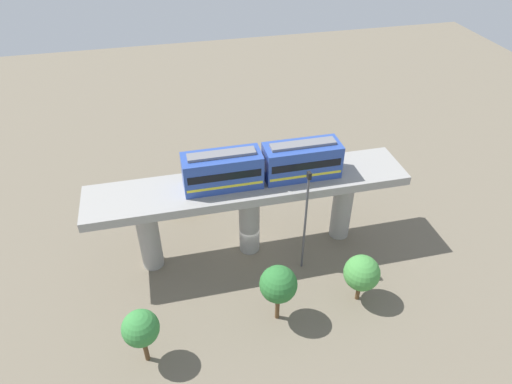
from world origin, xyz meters
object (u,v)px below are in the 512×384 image
Objects in this scene: train at (263,165)px; tree_far_corner at (362,273)px; tree_near_viaduct at (141,329)px; tree_mid_lot at (278,284)px; signal_post at (306,218)px; parked_car_blue at (272,166)px; parked_car_yellow at (189,202)px.

train reaches higher than tree_far_corner.
tree_far_corner is at bearing -84.05° from tree_near_viaduct.
tree_near_viaduct is at bearing 131.36° from train.
train is at bearing -48.64° from tree_near_viaduct.
train reaches higher than tree_mid_lot.
train is 10.11m from tree_mid_lot.
train is 2.48× the size of tree_mid_lot.
train is 12.11m from tree_far_corner.
tree_far_corner is at bearing -87.21° from tree_mid_lot.
signal_post reaches higher than tree_far_corner.
tree_near_viaduct is 15.84m from signal_post.
tree_mid_lot is at bearing 143.58° from signal_post.
train is at bearing 172.59° from parked_car_blue.
train is 3.18× the size of parked_car_yellow.
train is 16.13m from tree_near_viaduct.
tree_far_corner is at bearing -162.09° from parked_car_blue.
train reaches higher than signal_post.
parked_car_yellow is 0.41× the size of signal_post.
tree_far_corner is at bearing -143.77° from signal_post.
tree_near_viaduct is (-22.14, 15.58, 2.93)m from parked_car_blue.
train is at bearing -5.35° from tree_mid_lot.
signal_post is at bearing -138.10° from parked_car_yellow.
parked_car_blue is 16.42m from signal_post.
tree_near_viaduct is at bearing 156.77° from parked_car_blue.
signal_post is (4.72, 3.46, 2.67)m from tree_far_corner.
signal_post is at bearing -65.29° from tree_near_viaduct.
parked_car_yellow is at bearing 39.74° from signal_post.
tree_mid_lot is at bearing 92.79° from tree_far_corner.
parked_car_yellow is at bearing 38.72° from tree_far_corner.
train is 15.54m from parked_car_blue.
tree_mid_lot is (-15.98, -5.34, 3.21)m from parked_car_yellow.
tree_mid_lot is 7.25m from tree_far_corner.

